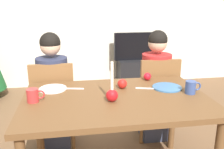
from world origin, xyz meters
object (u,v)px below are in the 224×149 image
(chair_right, at_px, (156,94))
(apple_by_left_plate, at_px, (122,84))
(tv, at_px, (137,46))
(plate_left, at_px, (53,89))
(plate_right, at_px, (167,87))
(dining_table, at_px, (116,107))
(apple_near_candle, at_px, (147,76))
(person_left_child, at_px, (54,93))
(tv_stand, at_px, (136,73))
(mug_left, at_px, (33,95))
(chair_left, at_px, (54,100))
(candle_centerpiece, at_px, (112,93))
(person_right_child, at_px, (155,88))
(mug_right, at_px, (191,87))

(chair_right, xyz_separation_m, apple_by_left_plate, (-0.45, -0.42, 0.28))
(tv, bearing_deg, plate_left, -121.45)
(plate_left, xyz_separation_m, plate_right, (0.94, -0.12, 0.00))
(tv, bearing_deg, dining_table, -108.48)
(tv, distance_m, apple_near_candle, 1.98)
(person_left_child, bearing_deg, tv_stand, 52.28)
(dining_table, bearing_deg, mug_left, 179.21)
(chair_left, xyz_separation_m, tv, (1.28, 1.69, 0.20))
(tv, bearing_deg, plate_right, -98.24)
(plate_left, distance_m, mug_left, 0.27)
(tv, bearing_deg, person_left_child, -127.71)
(chair_right, height_order, candle_centerpiece, candle_centerpiece)
(chair_right, bearing_deg, tv, 82.08)
(chair_right, xyz_separation_m, person_right_child, (-0.00, 0.03, 0.06))
(dining_table, height_order, mug_left, mug_left)
(candle_centerpiece, bearing_deg, plate_left, 143.74)
(plate_left, height_order, mug_left, mug_left)
(tv_stand, bearing_deg, chair_left, -127.19)
(dining_table, relative_size, tv, 1.77)
(person_left_child, xyz_separation_m, mug_left, (-0.09, -0.63, 0.23))
(plate_right, bearing_deg, mug_right, -47.55)
(plate_left, distance_m, mug_right, 1.11)
(dining_table, bearing_deg, person_right_child, 50.18)
(candle_centerpiece, bearing_deg, chair_left, 124.63)
(chair_right, relative_size, apple_near_candle, 12.74)
(chair_left, bearing_deg, plate_right, -26.01)
(plate_right, height_order, mug_left, mug_left)
(plate_left, height_order, apple_near_candle, apple_near_candle)
(tv, bearing_deg, chair_right, -97.92)
(dining_table, xyz_separation_m, candle_centerpiece, (-0.04, -0.07, 0.15))
(person_left_child, relative_size, mug_right, 9.17)
(person_left_child, bearing_deg, chair_right, -1.77)
(dining_table, height_order, mug_right, mug_right)
(chair_left, relative_size, apple_by_left_plate, 11.21)
(dining_table, relative_size, plate_right, 5.79)
(chair_right, bearing_deg, mug_right, -84.66)
(chair_left, distance_m, plate_right, 1.11)
(chair_left, height_order, tv_stand, chair_left)
(chair_left, xyz_separation_m, plate_right, (0.97, -0.47, 0.24))
(chair_left, relative_size, plate_left, 4.03)
(person_right_child, height_order, plate_left, person_right_child)
(chair_right, xyz_separation_m, person_left_child, (-1.05, 0.03, 0.06))
(mug_left, bearing_deg, apple_near_candle, 20.43)
(tv, xyz_separation_m, apple_near_candle, (-0.42, -1.94, 0.08))
(person_right_child, bearing_deg, chair_right, -90.00)
(tv_stand, bearing_deg, person_left_child, -127.72)
(plate_left, bearing_deg, chair_left, 94.71)
(plate_left, height_order, apple_by_left_plate, apple_by_left_plate)
(plate_right, relative_size, mug_right, 1.89)
(person_right_child, height_order, mug_right, person_right_child)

